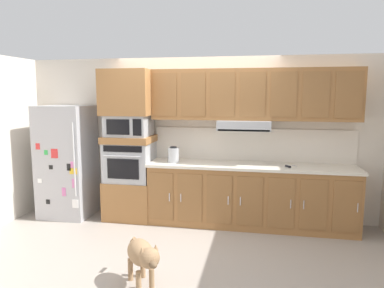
# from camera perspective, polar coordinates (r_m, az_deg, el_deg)

# --- Properties ---
(ground_plane) EXTENTS (9.60, 9.60, 0.00)m
(ground_plane) POSITION_cam_1_polar(r_m,az_deg,el_deg) (4.87, -1.57, -15.38)
(ground_plane) COLOR #9E9389
(back_kitchen_wall) EXTENTS (6.20, 0.12, 2.50)m
(back_kitchen_wall) POSITION_cam_1_polar(r_m,az_deg,el_deg) (5.60, 0.82, 1.02)
(back_kitchen_wall) COLOR beige
(back_kitchen_wall) RESTS_ON ground
(refrigerator) EXTENTS (0.76, 0.73, 1.76)m
(refrigerator) POSITION_cam_1_polar(r_m,az_deg,el_deg) (5.96, -19.53, -2.62)
(refrigerator) COLOR #ADADB2
(refrigerator) RESTS_ON ground
(oven_base_cabinet) EXTENTS (0.74, 0.62, 0.60)m
(oven_base_cabinet) POSITION_cam_1_polar(r_m,az_deg,el_deg) (5.71, -9.85, -8.70)
(oven_base_cabinet) COLOR #996638
(oven_base_cabinet) RESTS_ON ground
(built_in_oven) EXTENTS (0.70, 0.62, 0.60)m
(built_in_oven) POSITION_cam_1_polar(r_m,az_deg,el_deg) (5.57, -10.01, -2.78)
(built_in_oven) COLOR #A8AAAF
(built_in_oven) RESTS_ON oven_base_cabinet
(appliance_mid_shelf) EXTENTS (0.74, 0.62, 0.10)m
(appliance_mid_shelf) POSITION_cam_1_polar(r_m,az_deg,el_deg) (5.52, -10.08, 0.79)
(appliance_mid_shelf) COLOR #996638
(appliance_mid_shelf) RESTS_ON built_in_oven
(microwave) EXTENTS (0.64, 0.54, 0.32)m
(microwave) POSITION_cam_1_polar(r_m,az_deg,el_deg) (5.49, -10.15, 2.96)
(microwave) COLOR #A8AAAF
(microwave) RESTS_ON appliance_mid_shelf
(appliance_upper_cabinet) EXTENTS (0.74, 0.62, 0.68)m
(appliance_upper_cabinet) POSITION_cam_1_polar(r_m,az_deg,el_deg) (5.47, -10.27, 8.19)
(appliance_upper_cabinet) COLOR #996638
(appliance_upper_cabinet) RESTS_ON microwave
(lower_cabinet_run) EXTENTS (2.98, 0.63, 0.88)m
(lower_cabinet_run) POSITION_cam_1_polar(r_m,az_deg,el_deg) (5.32, 9.39, -8.37)
(lower_cabinet_run) COLOR #996638
(lower_cabinet_run) RESTS_ON ground
(countertop_slab) EXTENTS (3.02, 0.64, 0.04)m
(countertop_slab) POSITION_cam_1_polar(r_m,az_deg,el_deg) (5.22, 9.51, -3.51)
(countertop_slab) COLOR silver
(countertop_slab) RESTS_ON lower_cabinet_run
(backsplash_panel) EXTENTS (3.02, 0.02, 0.50)m
(backsplash_panel) POSITION_cam_1_polar(r_m,az_deg,el_deg) (5.45, 9.65, -0.13)
(backsplash_panel) COLOR silver
(backsplash_panel) RESTS_ON countertop_slab
(upper_cabinet_with_hood) EXTENTS (2.98, 0.48, 0.88)m
(upper_cabinet_with_hood) POSITION_cam_1_polar(r_m,az_deg,el_deg) (5.23, 9.72, 7.58)
(upper_cabinet_with_hood) COLOR #996638
(upper_cabinet_with_hood) RESTS_ON backsplash_panel
(screwdriver) EXTENTS (0.17, 0.16, 0.03)m
(screwdriver) POSITION_cam_1_polar(r_m,az_deg,el_deg) (5.13, 15.35, -3.49)
(screwdriver) COLOR black
(screwdriver) RESTS_ON countertop_slab
(electric_kettle) EXTENTS (0.17, 0.17, 0.24)m
(electric_kettle) POSITION_cam_1_polar(r_m,az_deg,el_deg) (5.29, -3.00, -1.77)
(electric_kettle) COLOR #A8AAAF
(electric_kettle) RESTS_ON countertop_slab
(dog) EXTENTS (0.51, 0.67, 0.54)m
(dog) POSITION_cam_1_polar(r_m,az_deg,el_deg) (3.70, -8.03, -17.36)
(dog) COLOR #997551
(dog) RESTS_ON ground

